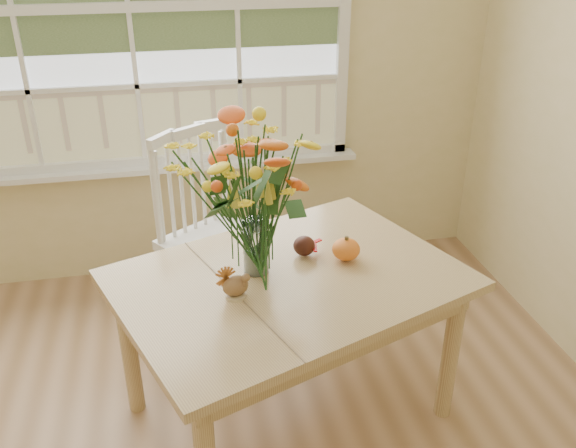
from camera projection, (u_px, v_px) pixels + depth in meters
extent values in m
cube|color=beige|center=(133.00, 46.00, 3.18)|extent=(4.00, 0.02, 2.70)
cube|color=silver|center=(128.00, 6.00, 3.07)|extent=(2.20, 0.00, 1.60)
cube|color=white|center=(146.00, 169.00, 3.42)|extent=(2.42, 0.12, 0.03)
cube|color=tan|center=(289.00, 280.00, 2.40)|extent=(1.55, 1.34, 0.04)
cube|color=tan|center=(289.00, 295.00, 2.43)|extent=(1.40, 1.18, 0.10)
cylinder|color=tan|center=(129.00, 348.00, 2.58)|extent=(0.07, 0.07, 0.66)
cylinder|color=tan|center=(451.00, 353.00, 2.55)|extent=(0.07, 0.07, 0.66)
cylinder|color=tan|center=(342.00, 273.00, 3.11)|extent=(0.07, 0.07, 0.66)
cube|color=white|center=(219.00, 244.00, 3.05)|extent=(0.65, 0.65, 0.05)
cube|color=white|center=(192.00, 184.00, 3.04)|extent=(0.42, 0.30, 0.55)
cylinder|color=white|center=(215.00, 316.00, 2.94)|extent=(0.04, 0.04, 0.47)
cylinder|color=white|center=(172.00, 288.00, 3.16)|extent=(0.04, 0.04, 0.47)
cylinder|color=white|center=(270.00, 286.00, 3.18)|extent=(0.04, 0.04, 0.47)
cylinder|color=white|center=(227.00, 262.00, 3.39)|extent=(0.04, 0.04, 0.47)
cylinder|color=white|center=(256.00, 246.00, 2.38)|extent=(0.10, 0.10, 0.23)
ellipsoid|color=orange|center=(346.00, 250.00, 2.48)|extent=(0.11, 0.11, 0.09)
cylinder|color=#CCB78C|center=(236.00, 296.00, 2.26)|extent=(0.08, 0.08, 0.01)
ellipsoid|color=brown|center=(235.00, 286.00, 2.24)|extent=(0.11, 0.09, 0.08)
ellipsoid|color=#38160F|center=(304.00, 247.00, 2.52)|extent=(0.09, 0.09, 0.08)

